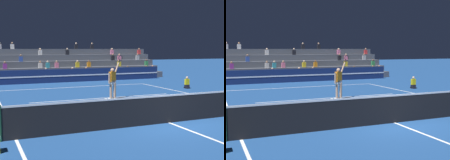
# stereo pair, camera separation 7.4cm
# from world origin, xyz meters

# --- Properties ---
(ground_plane) EXTENTS (120.00, 120.00, 0.00)m
(ground_plane) POSITION_xyz_m (0.00, 0.00, 0.00)
(ground_plane) COLOR navy
(court_lines) EXTENTS (11.10, 23.90, 0.01)m
(court_lines) POSITION_xyz_m (0.00, 0.00, 0.00)
(court_lines) COLOR white
(court_lines) RESTS_ON ground
(tennis_net) EXTENTS (12.00, 0.10, 1.10)m
(tennis_net) POSITION_xyz_m (0.00, 0.00, 0.54)
(tennis_net) COLOR #2D6B38
(tennis_net) RESTS_ON ground
(sponsor_banner_wall) EXTENTS (18.00, 0.26, 1.10)m
(sponsor_banner_wall) POSITION_xyz_m (0.00, 15.50, 0.55)
(sponsor_banner_wall) COLOR navy
(sponsor_banner_wall) RESTS_ON ground
(bleacher_stand) EXTENTS (20.40, 4.75, 3.38)m
(bleacher_stand) POSITION_xyz_m (-0.00, 19.30, 1.01)
(bleacher_stand) COLOR #4C515B
(bleacher_stand) RESTS_ON ground
(ball_kid_courtside) EXTENTS (0.30, 0.36, 0.84)m
(ball_kid_courtside) POSITION_xyz_m (6.89, 8.06, 0.33)
(ball_kid_courtside) COLOR black
(ball_kid_courtside) RESTS_ON ground
(tennis_player) EXTENTS (1.05, 0.48, 2.45)m
(tennis_player) POSITION_xyz_m (0.27, 5.83, 0.99)
(tennis_player) COLOR tan
(tennis_player) RESTS_ON ground
(tennis_ball) EXTENTS (0.07, 0.07, 0.07)m
(tennis_ball) POSITION_xyz_m (-1.13, 4.26, 0.03)
(tennis_ball) COLOR #C6DB33
(tennis_ball) RESTS_ON ground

